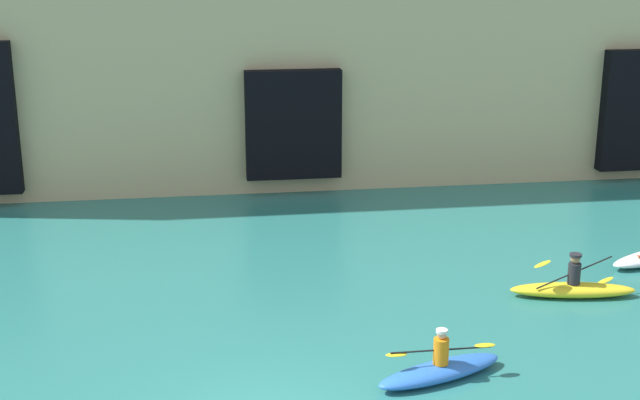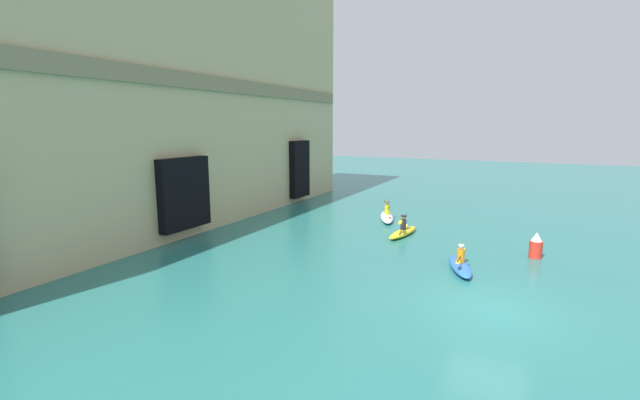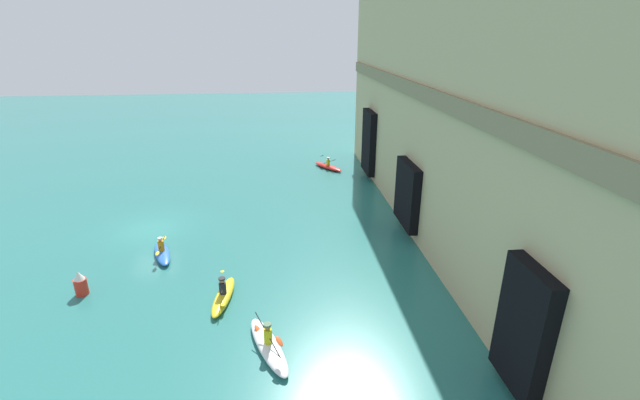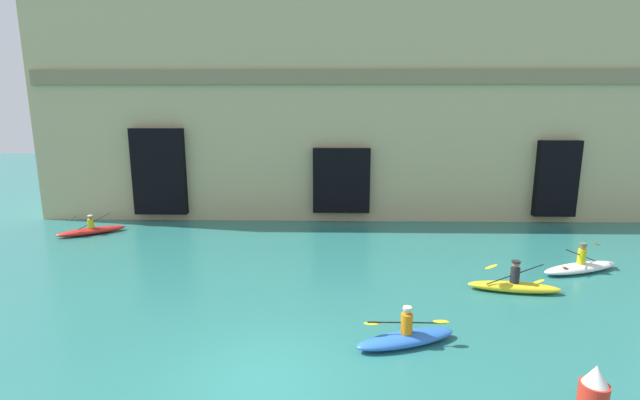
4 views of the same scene
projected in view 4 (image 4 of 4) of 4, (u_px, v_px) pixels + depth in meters
The scene contains 7 objects.
ground_plane at pixel (265, 376), 9.92m from camera, with size 120.00×120.00×0.00m, color #28706B.
cliff_bluff at pixel (348, 81), 26.88m from camera, with size 35.82×8.25×16.32m.
kayak_red at pixel (92, 230), 21.87m from camera, with size 3.05×2.45×1.06m.
kayak_white at pixel (580, 267), 16.53m from camera, with size 3.55×1.90×1.16m.
kayak_blue at pixel (406, 337), 11.25m from camera, with size 2.91×1.61×1.07m.
kayak_yellow at pixel (514, 285), 14.67m from camera, with size 3.11×1.10×1.11m.
marker_buoy at pixel (593, 394), 8.44m from camera, with size 0.55×0.55×1.16m.
Camera 4 is at (1.49, -8.91, 5.92)m, focal length 24.00 mm.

